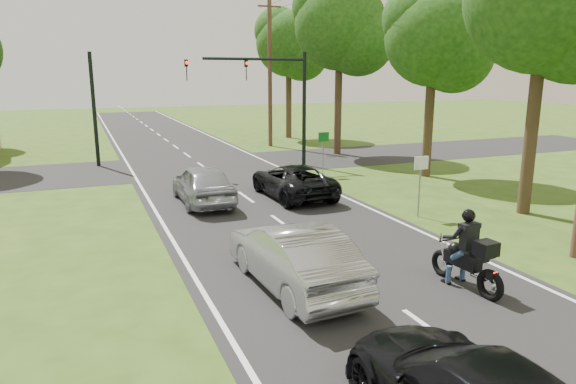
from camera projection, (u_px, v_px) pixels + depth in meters
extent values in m
plane|color=#2C4914|center=(338.00, 263.00, 13.47)|extent=(140.00, 140.00, 0.00)
cube|color=black|center=(232.00, 187.00, 22.50)|extent=(8.00, 100.00, 0.01)
cube|color=black|center=(202.00, 165.00, 27.92)|extent=(60.00, 7.00, 0.01)
torus|color=black|center=(442.00, 263.00, 12.54)|extent=(0.18, 0.67, 0.66)
torus|color=black|center=(490.00, 285.00, 11.22)|extent=(0.21, 0.73, 0.72)
cube|color=black|center=(462.00, 260.00, 11.90)|extent=(0.34, 0.97, 0.30)
sphere|color=black|center=(455.00, 249.00, 12.08)|extent=(0.34, 0.34, 0.34)
cube|color=black|center=(475.00, 257.00, 11.55)|extent=(0.38, 0.57, 0.10)
cube|color=#FF0C07|center=(495.00, 273.00, 11.05)|extent=(0.10, 0.04, 0.05)
cylinder|color=silver|center=(485.00, 280.00, 11.56)|extent=(0.14, 0.81, 0.09)
cylinder|color=black|center=(450.00, 240.00, 12.22)|extent=(0.62, 0.08, 0.04)
cube|color=black|center=(486.00, 249.00, 11.22)|extent=(0.47, 0.43, 0.32)
cube|color=black|center=(469.00, 236.00, 11.63)|extent=(0.42, 0.25, 0.60)
sphere|color=black|center=(469.00, 216.00, 11.59)|extent=(0.30, 0.30, 0.30)
cylinder|color=navy|center=(448.00, 275.00, 12.06)|extent=(0.13, 0.13, 0.45)
cylinder|color=navy|center=(463.00, 272.00, 12.24)|extent=(0.13, 0.13, 0.45)
imported|color=black|center=(293.00, 181.00, 20.64)|extent=(2.32, 4.81, 1.32)
imported|color=#A2A2A7|center=(293.00, 256.00, 11.78)|extent=(1.84, 4.66, 1.51)
imported|color=#9C9FA4|center=(203.00, 184.00, 19.56)|extent=(1.81, 4.47, 1.52)
cylinder|color=black|center=(304.00, 110.00, 27.35)|extent=(0.20, 0.20, 6.00)
cylinder|color=black|center=(255.00, 59.00, 25.78)|extent=(5.40, 0.14, 0.14)
imported|color=black|center=(246.00, 70.00, 25.72)|extent=(0.16, 0.36, 1.00)
imported|color=black|center=(186.00, 70.00, 24.62)|extent=(0.16, 0.36, 1.00)
sphere|color=#FF0C07|center=(247.00, 63.00, 25.48)|extent=(0.16, 0.16, 0.16)
sphere|color=#FF0C07|center=(187.00, 63.00, 24.38)|extent=(0.16, 0.16, 0.16)
cylinder|color=black|center=(94.00, 110.00, 27.15)|extent=(0.20, 0.20, 6.00)
cylinder|color=brown|center=(270.00, 72.00, 34.49)|extent=(0.28, 0.28, 10.00)
cube|color=brown|center=(269.00, 6.00, 33.55)|extent=(1.60, 0.10, 0.10)
cylinder|color=slate|center=(419.00, 189.00, 17.68)|extent=(0.05, 0.05, 2.00)
cube|color=silver|center=(421.00, 163.00, 17.45)|extent=(0.55, 0.04, 0.45)
cylinder|color=slate|center=(323.00, 155.00, 24.97)|extent=(0.05, 0.05, 2.00)
cube|color=#0C591E|center=(324.00, 137.00, 24.75)|extent=(0.55, 0.04, 0.45)
cylinder|color=#332316|center=(533.00, 119.00, 17.64)|extent=(0.44, 0.44, 6.72)
cylinder|color=#332316|center=(429.00, 115.00, 24.42)|extent=(0.44, 0.44, 5.88)
sphere|color=#14360E|center=(434.00, 37.00, 23.62)|extent=(4.50, 4.50, 4.50)
sphere|color=#14360E|center=(454.00, 54.00, 23.52)|extent=(3.60, 3.60, 3.60)
cylinder|color=#332316|center=(338.00, 97.00, 31.26)|extent=(0.44, 0.44, 7.00)
sphere|color=#14360E|center=(340.00, 24.00, 30.32)|extent=(5.40, 5.40, 5.40)
sphere|color=#14360E|center=(359.00, 39.00, 30.19)|extent=(4.32, 4.32, 4.32)
cylinder|color=#332316|center=(289.00, 96.00, 39.60)|extent=(0.44, 0.44, 6.44)
sphere|color=#14360E|center=(289.00, 44.00, 38.73)|extent=(4.95, 4.95, 4.95)
sphere|color=#14360E|center=(302.00, 54.00, 38.62)|extent=(3.96, 3.96, 3.96)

